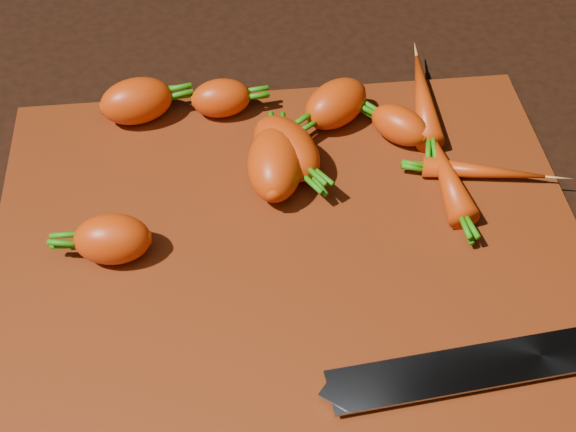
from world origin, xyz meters
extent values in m
cube|color=black|center=(0.00, 0.00, -0.01)|extent=(2.00, 2.00, 0.01)
cube|color=#602108|center=(0.00, 0.00, 0.01)|extent=(0.50, 0.40, 0.01)
ellipsoid|color=#DF3B06|center=(-0.13, 0.17, 0.03)|extent=(0.08, 0.06, 0.04)
ellipsoid|color=#DF3B06|center=(-0.15, 0.00, 0.03)|extent=(0.07, 0.05, 0.04)
ellipsoid|color=#DF3B06|center=(0.01, 0.09, 0.04)|extent=(0.08, 0.09, 0.05)
ellipsoid|color=#DF3B06|center=(-0.01, 0.07, 0.04)|extent=(0.06, 0.09, 0.05)
ellipsoid|color=#DF3B06|center=(0.06, 0.15, 0.03)|extent=(0.08, 0.08, 0.04)
ellipsoid|color=#DF3B06|center=(-0.05, 0.17, 0.03)|extent=(0.06, 0.04, 0.04)
ellipsoid|color=#DF3B06|center=(0.12, 0.11, 0.03)|extent=(0.07, 0.07, 0.03)
ellipsoid|color=#DF3B06|center=(0.15, 0.16, 0.03)|extent=(0.04, 0.13, 0.03)
ellipsoid|color=#DF3B06|center=(0.18, 0.05, 0.02)|extent=(0.11, 0.04, 0.02)
ellipsoid|color=#DF3B06|center=(0.15, 0.05, 0.03)|extent=(0.03, 0.11, 0.03)
cube|color=gray|center=(0.01, -0.15, 0.02)|extent=(0.21, 0.05, 0.00)
cube|color=gray|center=(0.12, -0.15, 0.02)|extent=(0.02, 0.03, 0.01)
cube|color=black|center=(0.18, -0.14, 0.02)|extent=(0.12, 0.03, 0.02)
cylinder|color=#B2B2B7|center=(0.16, -0.14, 0.03)|extent=(0.01, 0.01, 0.00)
camera|label=1|loc=(-0.05, -0.44, 0.53)|focal=50.00mm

